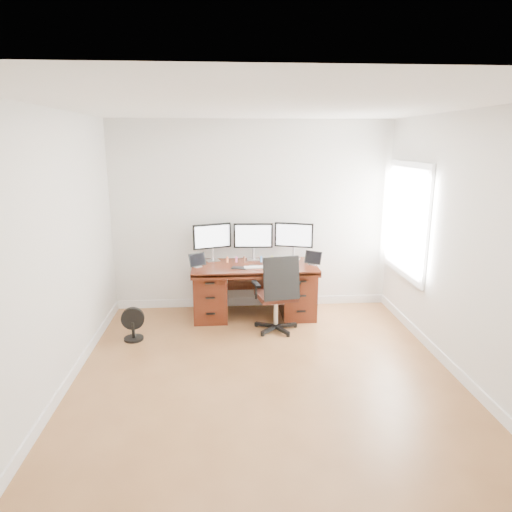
{
  "coord_description": "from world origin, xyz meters",
  "views": [
    {
      "loc": [
        -0.4,
        -4.23,
        2.39
      ],
      "look_at": [
        0.0,
        1.5,
        0.95
      ],
      "focal_mm": 32.0,
      "sensor_mm": 36.0,
      "label": 1
    }
  ],
  "objects": [
    {
      "name": "trackpad",
      "position": [
        0.26,
        1.65,
        0.76
      ],
      "size": [
        0.16,
        0.16,
        0.01
      ],
      "primitive_type": "cube",
      "rotation": [
        0.0,
        0.0,
        0.13
      ],
      "color": "silver",
      "rests_on": "desk"
    },
    {
      "name": "figurine_orange",
      "position": [
        -0.37,
        1.95,
        0.8
      ],
      "size": [
        0.04,
        0.04,
        0.09
      ],
      "color": "#F57F45",
      "rests_on": "desk"
    },
    {
      "name": "figurine_yellow",
      "position": [
        0.26,
        1.95,
        0.8
      ],
      "size": [
        0.04,
        0.04,
        0.09
      ],
      "color": "#E1DD58",
      "rests_on": "desk"
    },
    {
      "name": "ground",
      "position": [
        0.0,
        0.0,
        0.0
      ],
      "size": [
        4.5,
        4.5,
        0.0
      ],
      "primitive_type": "plane",
      "color": "brown",
      "rests_on": "ground"
    },
    {
      "name": "monitor_center",
      "position": [
        -0.0,
        2.07,
        1.09
      ],
      "size": [
        0.55,
        0.15,
        0.53
      ],
      "rotation": [
        0.0,
        0.0,
        -0.05
      ],
      "color": "silver",
      "rests_on": "desk"
    },
    {
      "name": "figurine_blue",
      "position": [
        0.1,
        1.95,
        0.8
      ],
      "size": [
        0.04,
        0.04,
        0.09
      ],
      "color": "#4E93EC",
      "rests_on": "desk"
    },
    {
      "name": "right_wall",
      "position": [
        2.0,
        0.11,
        1.35
      ],
      "size": [
        0.1,
        4.5,
        2.7
      ],
      "color": "silver",
      "rests_on": "ground"
    },
    {
      "name": "office_chair",
      "position": [
        0.25,
        1.26,
        0.34
      ],
      "size": [
        0.64,
        0.64,
        1.03
      ],
      "rotation": [
        0.0,
        0.0,
        0.19
      ],
      "color": "black",
      "rests_on": "ground"
    },
    {
      "name": "tablet_right",
      "position": [
        0.8,
        1.75,
        0.84
      ],
      "size": [
        0.23,
        0.19,
        0.19
      ],
      "rotation": [
        0.0,
        0.0,
        -0.62
      ],
      "color": "silver",
      "rests_on": "desk"
    },
    {
      "name": "figurine_brown",
      "position": [
        -0.13,
        1.95,
        0.8
      ],
      "size": [
        0.04,
        0.04,
        0.09
      ],
      "color": "brown",
      "rests_on": "desk"
    },
    {
      "name": "drawing_tablet",
      "position": [
        -0.22,
        1.64,
        0.76
      ],
      "size": [
        0.23,
        0.18,
        0.01
      ],
      "primitive_type": "cube",
      "rotation": [
        0.0,
        0.0,
        -0.28
      ],
      "color": "black",
      "rests_on": "desk"
    },
    {
      "name": "phone",
      "position": [
        -0.01,
        1.74,
        0.76
      ],
      "size": [
        0.12,
        0.06,
        0.01
      ],
      "primitive_type": "cube",
      "rotation": [
        0.0,
        0.0,
        -0.03
      ],
      "color": "black",
      "rests_on": "desk"
    },
    {
      "name": "monitor_left",
      "position": [
        -0.58,
        2.07,
        1.09
      ],
      "size": [
        0.53,
        0.22,
        0.53
      ],
      "rotation": [
        0.0,
        0.0,
        0.34
      ],
      "color": "silver",
      "rests_on": "desk"
    },
    {
      "name": "monitor_right",
      "position": [
        0.58,
        2.07,
        1.09
      ],
      "size": [
        0.53,
        0.21,
        0.53
      ],
      "rotation": [
        0.0,
        0.0,
        -0.33
      ],
      "color": "silver",
      "rests_on": "desk"
    },
    {
      "name": "desk",
      "position": [
        0.0,
        1.83,
        0.4
      ],
      "size": [
        1.7,
        0.8,
        0.75
      ],
      "color": "#471B0E",
      "rests_on": "ground"
    },
    {
      "name": "back_wall",
      "position": [
        0.0,
        2.25,
        1.35
      ],
      "size": [
        4.0,
        0.1,
        2.7
      ],
      "primitive_type": "cube",
      "color": "silver",
      "rests_on": "ground"
    },
    {
      "name": "tablet_left",
      "position": [
        -0.77,
        1.75,
        0.84
      ],
      "size": [
        0.24,
        0.19,
        0.19
      ],
      "rotation": [
        0.0,
        0.0,
        0.57
      ],
      "color": "silver",
      "rests_on": "desk"
    },
    {
      "name": "keyboard",
      "position": [
        -0.02,
        1.65,
        0.76
      ],
      "size": [
        0.27,
        0.12,
        0.01
      ],
      "primitive_type": "cube",
      "rotation": [
        0.0,
        0.0,
        0.04
      ],
      "color": "silver",
      "rests_on": "desk"
    },
    {
      "name": "figurine_pink",
      "position": [
        -0.24,
        1.95,
        0.8
      ],
      "size": [
        0.04,
        0.04,
        0.09
      ],
      "color": "pink",
      "rests_on": "desk"
    },
    {
      "name": "floor_fan",
      "position": [
        -1.55,
        1.11,
        0.2
      ],
      "size": [
        0.29,
        0.24,
        0.41
      ],
      "rotation": [
        0.0,
        0.0,
        0.08
      ],
      "color": "black",
      "rests_on": "ground"
    }
  ]
}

